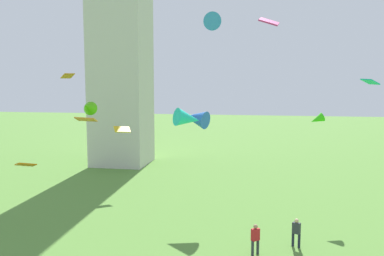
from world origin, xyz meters
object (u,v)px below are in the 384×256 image
(kite_flying_8, at_px, (188,119))
(kite_flying_10, at_px, (68,76))
(kite_flying_2, at_px, (195,118))
(person_3, at_px, (296,231))
(kite_flying_7, at_px, (209,20))
(kite_flying_11, at_px, (88,107))
(kite_flying_4, at_px, (269,22))
(kite_flying_1, at_px, (370,82))
(kite_flying_3, at_px, (317,119))
(kite_flying_5, at_px, (122,129))
(person_0, at_px, (255,238))
(kite_flying_6, at_px, (86,119))
(kite_flying_0, at_px, (26,165))

(kite_flying_8, height_order, kite_flying_10, kite_flying_10)
(kite_flying_10, bearing_deg, kite_flying_2, 88.80)
(person_3, height_order, kite_flying_2, kite_flying_2)
(kite_flying_7, bearing_deg, kite_flying_11, -65.95)
(kite_flying_4, bearing_deg, kite_flying_1, 145.86)
(kite_flying_3, height_order, kite_flying_5, kite_flying_3)
(kite_flying_4, relative_size, kite_flying_8, 0.55)
(person_3, xyz_separation_m, kite_flying_11, (-18.99, 12.21, 6.72))
(kite_flying_1, bearing_deg, kite_flying_5, 113.45)
(kite_flying_3, bearing_deg, kite_flying_5, -113.24)
(person_0, bearing_deg, kite_flying_2, 79.09)
(kite_flying_6, relative_size, kite_flying_7, 0.94)
(kite_flying_8, bearing_deg, person_0, -175.30)
(person_3, xyz_separation_m, kite_flying_0, (-18.33, 0.53, 3.37))
(person_0, relative_size, kite_flying_8, 0.75)
(kite_flying_11, bearing_deg, kite_flying_10, 149.01)
(kite_flying_5, distance_m, kite_flying_6, 4.58)
(kite_flying_3, bearing_deg, kite_flying_2, -91.26)
(kite_flying_7, height_order, kite_flying_8, kite_flying_7)
(person_0, height_order, person_3, person_0)
(kite_flying_1, height_order, kite_flying_6, kite_flying_1)
(kite_flying_4, distance_m, kite_flying_5, 21.85)
(kite_flying_4, bearing_deg, kite_flying_6, -122.63)
(kite_flying_3, relative_size, kite_flying_7, 0.70)
(kite_flying_8, height_order, kite_flying_11, kite_flying_11)
(kite_flying_6, bearing_deg, kite_flying_1, 164.46)
(kite_flying_1, xyz_separation_m, kite_flying_4, (-6.76, -8.17, 2.82))
(kite_flying_5, bearing_deg, kite_flying_6, 35.35)
(kite_flying_5, distance_m, kite_flying_7, 17.54)
(kite_flying_1, relative_size, kite_flying_6, 0.76)
(kite_flying_0, bearing_deg, kite_flying_10, 54.32)
(kite_flying_4, relative_size, kite_flying_10, 0.92)
(person_0, distance_m, kite_flying_10, 26.02)
(kite_flying_2, bearing_deg, person_3, 71.40)
(kite_flying_2, relative_size, kite_flying_8, 1.02)
(kite_flying_1, height_order, kite_flying_11, kite_flying_1)
(person_0, distance_m, person_3, 2.90)
(kite_flying_0, bearing_deg, kite_flying_6, 28.67)
(kite_flying_2, relative_size, kite_flying_3, 1.84)
(kite_flying_0, height_order, kite_flying_4, kite_flying_4)
(kite_flying_1, height_order, kite_flying_8, kite_flying_1)
(person_0, distance_m, kite_flying_1, 12.77)
(person_0, xyz_separation_m, kite_flying_7, (-2.90, 0.81, 12.61))
(kite_flying_6, relative_size, kite_flying_11, 0.77)
(kite_flying_8, distance_m, kite_flying_11, 14.04)
(kite_flying_0, distance_m, kite_flying_10, 14.58)
(kite_flying_4, height_order, kite_flying_5, kite_flying_4)
(person_3, distance_m, kite_flying_7, 13.74)
(kite_flying_2, xyz_separation_m, kite_flying_7, (2.02, -7.14, 6.36))
(kite_flying_6, bearing_deg, kite_flying_3, 177.45)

